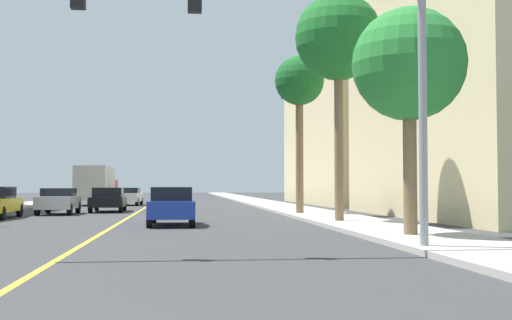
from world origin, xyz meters
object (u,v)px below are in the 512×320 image
at_px(car_silver, 59,201).
at_px(car_white, 129,196).
at_px(palm_far, 299,84).
at_px(palm_mid, 338,39).
at_px(car_gray, 170,197).
at_px(car_blue, 172,206).
at_px(delivery_truck, 96,185).
at_px(traffic_signal_mast, 279,33).
at_px(palm_near, 409,66).
at_px(car_black, 108,199).

height_order(car_silver, car_white, car_silver).
bearing_deg(palm_far, palm_mid, -88.07).
relative_size(palm_mid, car_gray, 2.03).
relative_size(car_blue, delivery_truck, 0.47).
height_order(palm_mid, car_gray, palm_mid).
height_order(traffic_signal_mast, car_white, traffic_signal_mast).
height_order(traffic_signal_mast, car_gray, traffic_signal_mast).
bearing_deg(traffic_signal_mast, car_gray, 96.04).
height_order(palm_mid, delivery_truck, palm_mid).
xyz_separation_m(car_white, car_gray, (3.31, -8.14, 0.02)).
bearing_deg(palm_near, delivery_truck, 111.00).
bearing_deg(car_blue, traffic_signal_mast, -76.12).
height_order(palm_far, car_blue, palm_far).
height_order(palm_near, car_blue, palm_near).
xyz_separation_m(traffic_signal_mast, car_black, (-6.56, 24.23, -4.33)).
bearing_deg(car_gray, car_blue, -86.04).
xyz_separation_m(traffic_signal_mast, car_silver, (-8.84, 21.10, -4.33)).
distance_m(car_white, car_gray, 8.79).
bearing_deg(delivery_truck, palm_mid, -63.91).
distance_m(palm_near, car_white, 35.40).
height_order(traffic_signal_mast, car_black, traffic_signal_mast).
height_order(traffic_signal_mast, car_blue, traffic_signal_mast).
xyz_separation_m(palm_mid, car_white, (-10.42, 26.10, -6.77)).
distance_m(palm_near, delivery_truck, 37.65).
xyz_separation_m(car_silver, car_gray, (5.81, 7.58, 0.01)).
bearing_deg(car_gray, traffic_signal_mast, -81.37).
distance_m(palm_mid, car_blue, 9.49).
bearing_deg(palm_mid, car_blue, 179.85).
height_order(palm_mid, palm_far, palm_mid).
relative_size(car_white, car_gray, 0.99).
relative_size(traffic_signal_mast, palm_mid, 1.22).
bearing_deg(palm_far, palm_near, -88.02).
relative_size(palm_near, car_white, 1.47).
height_order(palm_near, car_silver, palm_near).
bearing_deg(palm_far, car_black, 149.43).
relative_size(traffic_signal_mast, car_silver, 2.85).
height_order(car_silver, car_black, car_black).
distance_m(palm_mid, car_white, 28.91).
bearing_deg(palm_far, car_white, 118.50).
relative_size(palm_near, car_gray, 1.45).
bearing_deg(car_silver, palm_near, -53.87).
distance_m(traffic_signal_mast, car_white, 37.62).
height_order(car_gray, delivery_truck, delivery_truck).
bearing_deg(traffic_signal_mast, car_white, 99.78).
relative_size(car_white, car_blue, 1.10).
height_order(car_silver, car_gray, car_gray).
height_order(car_white, car_blue, car_blue).
xyz_separation_m(palm_near, palm_mid, (-0.26, 7.38, 2.48)).
bearing_deg(car_black, car_gray, 49.89).
height_order(car_white, delivery_truck, delivery_truck).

